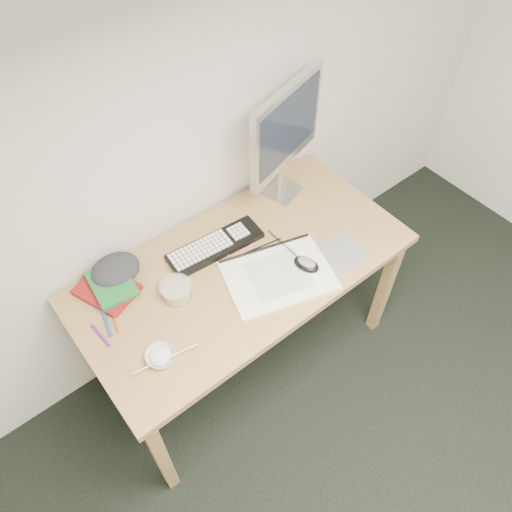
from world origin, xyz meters
The scene contains 18 objects.
desk centered at (-0.12, 1.43, 0.67)m, with size 1.40×0.70×0.75m.
mousepad centered at (0.24, 1.23, 0.75)m, with size 0.20×0.18×0.00m, color slate.
sketchpad centered at (-0.04, 1.30, 0.76)m, with size 0.42×0.30×0.01m, color white.
keyboard centered at (-0.15, 1.58, 0.76)m, with size 0.42×0.13×0.02m, color black.
monitor centered at (0.30, 1.66, 1.10)m, with size 0.46×0.19×0.55m.
mouse centered at (0.08, 1.26, 0.78)m, with size 0.07×0.11×0.04m, color black.
rice_bowl centered at (-0.61, 1.28, 0.77)m, with size 0.11×0.11×0.03m, color white.
chopsticks centered at (-0.60, 1.25, 0.79)m, with size 0.02×0.02×0.23m, color silver.
fruit_tub centered at (-0.41, 1.48, 0.78)m, with size 0.13×0.13×0.06m, color gold.
book_red centered at (-0.62, 1.66, 0.76)m, with size 0.17×0.23×0.02m, color maroon.
book_green centered at (-0.59, 1.66, 0.78)m, with size 0.15×0.21×0.02m, color #1A6B27.
cloth_lump centered at (-0.55, 1.71, 0.79)m, with size 0.17×0.14×0.07m, color #222529.
pencil_pink centered at (-0.10, 1.49, 0.75)m, with size 0.01×0.01×0.18m, color pink.
pencil_tan centered at (-0.07, 1.44, 0.75)m, with size 0.01×0.01×0.20m, color #A68558.
pencil_black centered at (0.02, 1.46, 0.75)m, with size 0.01×0.01×0.17m, color black.
marker_blue centered at (-0.69, 1.54, 0.76)m, with size 0.01×0.01×0.14m, color #2046B2.
marker_orange centered at (-0.66, 1.53, 0.76)m, with size 0.01×0.01×0.13m, color #CA6317.
marker_purple centered at (-0.73, 1.50, 0.76)m, with size 0.01×0.01×0.12m, color #602380.
Camera 1 is at (-0.87, 0.41, 2.38)m, focal length 35.00 mm.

